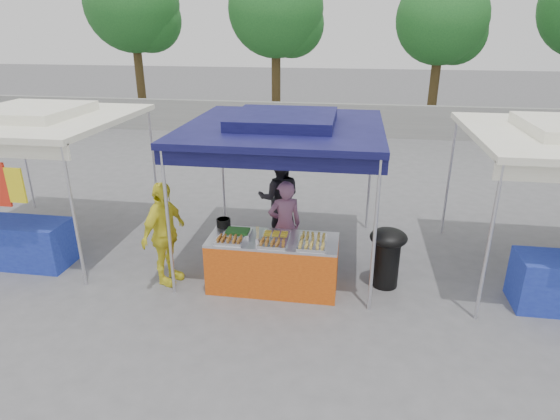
# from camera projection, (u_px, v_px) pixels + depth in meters

# --- Properties ---
(ground_plane) EXTENTS (80.00, 80.00, 0.00)m
(ground_plane) POSITION_uv_depth(u_px,v_px,m) (274.00, 284.00, 7.57)
(ground_plane) COLOR slate
(back_wall) EXTENTS (40.00, 0.25, 1.20)m
(back_wall) POSITION_uv_depth(u_px,v_px,m) (323.00, 119.00, 17.45)
(back_wall) COLOR gray
(back_wall) RESTS_ON ground_plane
(main_canopy) EXTENTS (3.20, 3.20, 2.57)m
(main_canopy) POSITION_uv_depth(u_px,v_px,m) (284.00, 126.00, 7.59)
(main_canopy) COLOR silver
(main_canopy) RESTS_ON ground_plane
(neighbor_stall_left) EXTENTS (3.20, 3.20, 2.57)m
(neighbor_stall_left) POSITION_uv_depth(u_px,v_px,m) (26.00, 166.00, 8.16)
(neighbor_stall_left) COLOR silver
(neighbor_stall_left) RESTS_ON ground_plane
(tree_0) EXTENTS (3.84, 3.84, 6.60)m
(tree_0) POSITION_uv_depth(u_px,v_px,m) (136.00, 8.00, 19.17)
(tree_0) COLOR #46361B
(tree_0) RESTS_ON ground_plane
(tree_1) EXTENTS (3.69, 3.67, 6.30)m
(tree_1) POSITION_uv_depth(u_px,v_px,m) (280.00, 13.00, 18.03)
(tree_1) COLOR #46361B
(tree_1) RESTS_ON ground_plane
(tree_2) EXTENTS (3.44, 3.37, 5.80)m
(tree_2) POSITION_uv_depth(u_px,v_px,m) (445.00, 23.00, 17.47)
(tree_2) COLOR #46361B
(tree_2) RESTS_ON ground_plane
(vendor_table) EXTENTS (2.00, 0.80, 0.85)m
(vendor_table) POSITION_uv_depth(u_px,v_px,m) (273.00, 263.00, 7.32)
(vendor_table) COLOR #D35113
(vendor_table) RESTS_ON ground_plane
(food_tray_fl) EXTENTS (0.42, 0.30, 0.07)m
(food_tray_fl) POSITION_uv_depth(u_px,v_px,m) (229.00, 240.00, 7.04)
(food_tray_fl) COLOR silver
(food_tray_fl) RESTS_ON vendor_table
(food_tray_fm) EXTENTS (0.42, 0.30, 0.07)m
(food_tray_fm) POSITION_uv_depth(u_px,v_px,m) (273.00, 244.00, 6.93)
(food_tray_fm) COLOR silver
(food_tray_fm) RESTS_ON vendor_table
(food_tray_fr) EXTENTS (0.42, 0.30, 0.07)m
(food_tray_fr) POSITION_uv_depth(u_px,v_px,m) (312.00, 246.00, 6.85)
(food_tray_fr) COLOR silver
(food_tray_fr) RESTS_ON vendor_table
(food_tray_bl) EXTENTS (0.42, 0.30, 0.07)m
(food_tray_bl) POSITION_uv_depth(u_px,v_px,m) (238.00, 232.00, 7.31)
(food_tray_bl) COLOR silver
(food_tray_bl) RESTS_ON vendor_table
(food_tray_bm) EXTENTS (0.42, 0.30, 0.07)m
(food_tray_bm) POSITION_uv_depth(u_px,v_px,m) (276.00, 235.00, 7.22)
(food_tray_bm) COLOR silver
(food_tray_bm) RESTS_ON vendor_table
(food_tray_br) EXTENTS (0.42, 0.30, 0.07)m
(food_tray_br) POSITION_uv_depth(u_px,v_px,m) (313.00, 238.00, 7.11)
(food_tray_br) COLOR silver
(food_tray_br) RESTS_ON vendor_table
(cooking_pot) EXTENTS (0.23, 0.23, 0.13)m
(cooking_pot) POSITION_uv_depth(u_px,v_px,m) (224.00, 223.00, 7.58)
(cooking_pot) COLOR black
(cooking_pot) RESTS_ON vendor_table
(skewer_cup) EXTENTS (0.07, 0.07, 0.09)m
(skewer_cup) POSITION_uv_depth(u_px,v_px,m) (258.00, 241.00, 6.99)
(skewer_cup) COLOR silver
(skewer_cup) RESTS_ON vendor_table
(wok_burner) EXTENTS (0.58, 0.58, 0.98)m
(wok_burner) POSITION_uv_depth(u_px,v_px,m) (387.00, 253.00, 7.33)
(wok_burner) COLOR black
(wok_burner) RESTS_ON ground_plane
(crate_left) EXTENTS (0.50, 0.35, 0.30)m
(crate_left) POSITION_uv_depth(u_px,v_px,m) (259.00, 257.00, 8.12)
(crate_left) COLOR #1528B0
(crate_left) RESTS_ON ground_plane
(crate_right) EXTENTS (0.48, 0.33, 0.29)m
(crate_right) POSITION_uv_depth(u_px,v_px,m) (300.00, 263.00, 7.94)
(crate_right) COLOR #1528B0
(crate_right) RESTS_ON ground_plane
(crate_stacked) EXTENTS (0.47, 0.33, 0.28)m
(crate_stacked) POSITION_uv_depth(u_px,v_px,m) (301.00, 248.00, 7.84)
(crate_stacked) COLOR #1528B0
(crate_stacked) RESTS_ON crate_right
(vendor_woman) EXTENTS (0.66, 0.55, 1.56)m
(vendor_woman) POSITION_uv_depth(u_px,v_px,m) (285.00, 225.00, 7.83)
(vendor_woman) COLOR #955F83
(vendor_woman) RESTS_ON ground_plane
(helper_man) EXTENTS (0.91, 0.75, 1.69)m
(helper_man) POSITION_uv_depth(u_px,v_px,m) (279.00, 198.00, 8.86)
(helper_man) COLOR black
(helper_man) RESTS_ON ground_plane
(customer_person) EXTENTS (0.66, 1.07, 1.70)m
(customer_person) POSITION_uv_depth(u_px,v_px,m) (164.00, 234.00, 7.34)
(customer_person) COLOR yellow
(customer_person) RESTS_ON ground_plane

